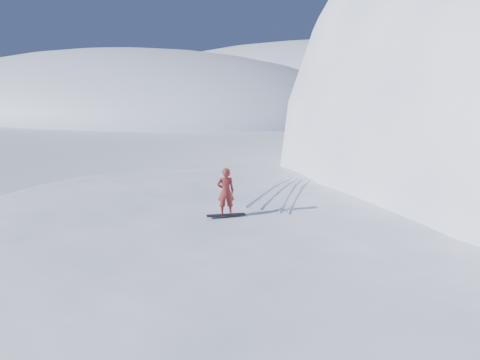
# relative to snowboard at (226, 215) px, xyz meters

# --- Properties ---
(ground) EXTENTS (400.00, 400.00, 0.00)m
(ground) POSITION_rel_snowboard_xyz_m (0.22, 0.11, -2.41)
(ground) COLOR white
(ground) RESTS_ON ground
(near_ridge) EXTENTS (36.00, 28.00, 4.80)m
(near_ridge) POSITION_rel_snowboard_xyz_m (1.22, 3.11, -2.41)
(near_ridge) COLOR white
(near_ridge) RESTS_ON ground
(far_ridge_a) EXTENTS (120.00, 70.00, 28.00)m
(far_ridge_a) POSITION_rel_snowboard_xyz_m (-69.78, 60.11, -2.41)
(far_ridge_a) COLOR white
(far_ridge_a) RESTS_ON ground
(far_ridge_c) EXTENTS (140.00, 90.00, 36.00)m
(far_ridge_c) POSITION_rel_snowboard_xyz_m (-39.78, 110.11, -2.41)
(far_ridge_c) COLOR white
(far_ridge_c) RESTS_ON ground
(wind_bumps) EXTENTS (16.00, 14.40, 1.00)m
(wind_bumps) POSITION_rel_snowboard_xyz_m (-0.34, 2.23, -2.41)
(wind_bumps) COLOR white
(wind_bumps) RESTS_ON ground
(snowboard) EXTENTS (1.23, 1.11, 0.02)m
(snowboard) POSITION_rel_snowboard_xyz_m (0.00, 0.00, 0.00)
(snowboard) COLOR black
(snowboard) RESTS_ON near_ridge
(snowboarder) EXTENTS (0.74, 0.72, 1.72)m
(snowboarder) POSITION_rel_snowboard_xyz_m (0.00, 0.00, 0.87)
(snowboarder) COLOR maroon
(snowboarder) RESTS_ON snowboard
(vapor_plume) EXTENTS (9.31, 7.44, 6.51)m
(vapor_plume) POSITION_rel_snowboard_xyz_m (-45.90, 37.31, -2.41)
(vapor_plume) COLOR white
(vapor_plume) RESTS_ON ground
(board_tracks) EXTENTS (2.68, 5.95, 0.04)m
(board_tracks) POSITION_rel_snowboard_xyz_m (0.37, 4.16, 0.01)
(board_tracks) COLOR silver
(board_tracks) RESTS_ON ground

